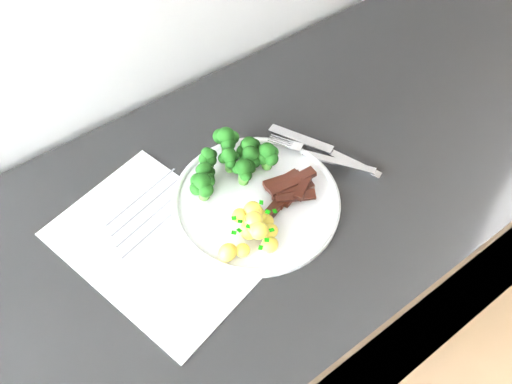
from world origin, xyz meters
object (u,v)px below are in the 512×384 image
(counter, at_px, (243,318))
(recipe_paper, at_px, (159,243))
(fork, at_px, (323,157))
(knife, at_px, (338,157))
(broccoli, at_px, (234,160))
(beef_strips, at_px, (290,189))
(potatoes, at_px, (253,226))
(plate, at_px, (256,200))

(counter, height_order, recipe_paper, recipe_paper)
(fork, xyz_separation_m, knife, (0.03, -0.01, -0.01))
(broccoli, xyz_separation_m, knife, (0.16, -0.08, -0.04))
(recipe_paper, height_order, broccoli, broccoli)
(beef_strips, height_order, fork, beef_strips)
(broccoli, distance_m, beef_strips, 0.10)
(fork, bearing_deg, broccoli, 154.17)
(recipe_paper, height_order, beef_strips, beef_strips)
(recipe_paper, distance_m, potatoes, 0.15)
(plate, height_order, broccoli, broccoli)
(recipe_paper, relative_size, potatoes, 3.25)
(potatoes, distance_m, knife, 0.21)
(recipe_paper, relative_size, broccoli, 2.23)
(potatoes, bearing_deg, beef_strips, 15.27)
(potatoes, relative_size, beef_strips, 0.95)
(potatoes, height_order, knife, potatoes)
(plate, xyz_separation_m, fork, (0.14, -0.00, 0.01))
(potatoes, bearing_deg, fork, 14.36)
(counter, relative_size, plate, 8.48)
(recipe_paper, bearing_deg, potatoes, -31.32)
(counter, xyz_separation_m, recipe_paper, (-0.13, 0.02, 0.44))
(beef_strips, bearing_deg, recipe_paper, 166.96)
(recipe_paper, xyz_separation_m, potatoes, (0.12, -0.08, 0.03))
(plate, bearing_deg, beef_strips, -23.37)
(counter, relative_size, recipe_paper, 6.37)
(potatoes, xyz_separation_m, knife, (0.21, 0.04, -0.02))
(potatoes, xyz_separation_m, fork, (0.18, 0.05, -0.01))
(counter, bearing_deg, knife, -5.84)
(recipe_paper, height_order, potatoes, potatoes)
(plate, bearing_deg, recipe_paper, 170.44)
(counter, bearing_deg, recipe_paper, 172.12)
(plate, distance_m, beef_strips, 0.06)
(plate, height_order, knife, knife)
(plate, relative_size, fork, 1.57)
(counter, height_order, broccoli, broccoli)
(potatoes, distance_m, beef_strips, 0.10)
(counter, height_order, beef_strips, beef_strips)
(counter, xyz_separation_m, plate, (0.03, -0.01, 0.44))
(plate, distance_m, knife, 0.17)
(broccoli, xyz_separation_m, fork, (0.14, -0.07, -0.03))
(potatoes, height_order, fork, potatoes)
(broccoli, relative_size, fork, 0.94)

